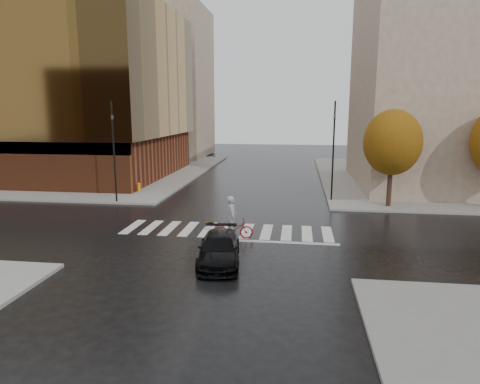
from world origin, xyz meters
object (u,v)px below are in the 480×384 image
object	(u,v)px
sedan	(219,249)
cyclist	(233,224)
fire_hydrant	(139,187)
traffic_light_ne	(334,145)
traffic_light_nw	(114,146)

from	to	relation	value
sedan	cyclist	distance (m)	3.62
sedan	fire_hydrant	size ratio (longest dim) A/B	5.90
sedan	traffic_light_ne	distance (m)	15.21
traffic_light_ne	fire_hydrant	xyz separation A→B (m)	(-15.04, 1.00, -3.59)
sedan	cyclist	xyz separation A→B (m)	(0.06, 3.62, 0.14)
sedan	fire_hydrant	distance (m)	17.29
traffic_light_nw	sedan	bearing A→B (deg)	33.45
cyclist	fire_hydrant	world-z (taller)	cyclist
cyclist	traffic_light_nw	distance (m)	12.49
traffic_light_ne	fire_hydrant	bearing A→B (deg)	14.40
cyclist	traffic_light_nw	xyz separation A→B (m)	(-9.56, 7.30, 3.37)
cyclist	traffic_light_nw	world-z (taller)	traffic_light_nw
sedan	traffic_light_nw	size ratio (longest dim) A/B	0.62
sedan	traffic_light_ne	bearing A→B (deg)	59.45
sedan	traffic_light_ne	size ratio (longest dim) A/B	0.62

